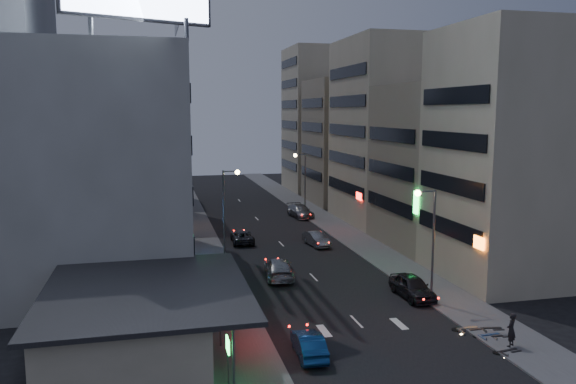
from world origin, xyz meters
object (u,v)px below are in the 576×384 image
object	(u,v)px
road_car_silver	(279,268)
scooter_black_a	(516,338)
scooter_silver_b	(477,317)
parked_car_left	(242,237)
scooter_black_b	(501,318)
person	(511,330)
parked_car_right_near	(412,286)
scooter_silver_a	(509,325)
parked_car_right_mid	(316,239)
parked_car_right_far	(300,211)
road_car_blue	(309,344)
scooter_blue	(498,323)

from	to	relation	value
road_car_silver	scooter_black_a	xyz separation A→B (m)	(10.03, -16.75, -0.10)
scooter_silver_b	road_car_silver	bearing A→B (deg)	35.87
parked_car_left	scooter_silver_b	world-z (taller)	scooter_silver_b
parked_car_left	scooter_black_b	world-z (taller)	scooter_black_b
person	scooter_silver_b	bearing A→B (deg)	-120.11
person	scooter_black_b	bearing A→B (deg)	-148.54
parked_car_right_near	scooter_black_a	distance (m)	9.89
person	scooter_silver_a	world-z (taller)	person
person	scooter_silver_b	size ratio (longest dim) A/B	0.96
parked_car_right_near	parked_car_right_mid	bearing A→B (deg)	96.81
scooter_black_a	scooter_silver_b	bearing A→B (deg)	-1.89
scooter_black_a	scooter_silver_a	world-z (taller)	scooter_black_a
parked_car_left	parked_car_right_near	bearing A→B (deg)	117.75
parked_car_right_near	scooter_black_b	bearing A→B (deg)	-69.46
scooter_silver_b	parked_car_left	bearing A→B (deg)	22.26
parked_car_right_far	parked_car_right_mid	bearing A→B (deg)	-104.61
scooter_silver_a	road_car_silver	bearing A→B (deg)	39.30
parked_car_left	parked_car_right_far	world-z (taller)	parked_car_right_far
scooter_black_b	scooter_silver_b	xyz separation A→B (m)	(-1.42, 0.44, 0.04)
parked_car_right_far	scooter_black_a	size ratio (longest dim) A/B	2.92
road_car_blue	scooter_silver_b	size ratio (longest dim) A/B	1.98
road_car_blue	person	world-z (taller)	person
scooter_black_a	scooter_blue	world-z (taller)	scooter_blue
parked_car_left	person	bearing A→B (deg)	112.81
parked_car_right_mid	road_car_blue	bearing A→B (deg)	-115.10
scooter_black_b	scooter_silver_a	bearing A→B (deg)	179.58
parked_car_right_mid	scooter_silver_b	distance (m)	23.52
parked_car_left	scooter_silver_a	size ratio (longest dim) A/B	2.53
road_car_silver	scooter_black_b	world-z (taller)	road_car_silver
parked_car_right_near	parked_car_right_far	bearing A→B (deg)	88.95
parked_car_right_far	scooter_black_b	size ratio (longest dim) A/B	2.83
scooter_silver_a	scooter_silver_b	size ratio (longest dim) A/B	0.89
parked_car_right_near	scooter_black_a	world-z (taller)	parked_car_right_near
parked_car_left	person	size ratio (longest dim) A/B	2.36
road_car_silver	scooter_silver_a	world-z (taller)	road_car_silver
scooter_silver_a	scooter_blue	world-z (taller)	scooter_blue
road_car_silver	scooter_black_b	size ratio (longest dim) A/B	2.83
scooter_silver_a	parked_car_right_near	bearing A→B (deg)	20.80
parked_car_right_mid	parked_car_right_far	xyz separation A→B (m)	(2.33, 15.19, 0.09)
scooter_black_b	parked_car_left	bearing A→B (deg)	33.66
parked_car_right_mid	scooter_blue	bearing A→B (deg)	-87.92
road_car_blue	person	bearing A→B (deg)	174.88
person	scooter_silver_a	distance (m)	1.93
scooter_blue	scooter_black_b	size ratio (longest dim) A/B	1.05
scooter_black_b	scooter_silver_b	bearing A→B (deg)	82.08
parked_car_left	scooter_black_b	distance (m)	29.25
parked_car_right_far	scooter_black_a	xyz separation A→B (m)	(1.65, -41.80, -0.10)
parked_car_right_near	scooter_black_b	distance (m)	7.34
road_car_silver	scooter_black_a	distance (m)	19.52
scooter_silver_a	scooter_silver_b	xyz separation A→B (m)	(-1.24, 1.50, 0.07)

